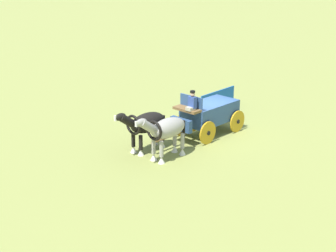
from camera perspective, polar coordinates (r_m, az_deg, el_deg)
ground_plane at (r=24.57m, az=4.89°, el=-0.90°), size 220.00×220.00×0.00m
show_wagon at (r=24.09m, az=4.75°, el=1.50°), size 5.89×2.19×2.64m
draft_horse_near at (r=21.01m, az=-0.26°, el=-0.49°), size 2.98×1.11×2.20m
draft_horse_off at (r=21.90m, az=-2.69°, el=0.21°), size 3.01×1.14×2.15m
sponsor_banner at (r=28.53m, az=5.91°, el=3.10°), size 3.19×0.31×1.10m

